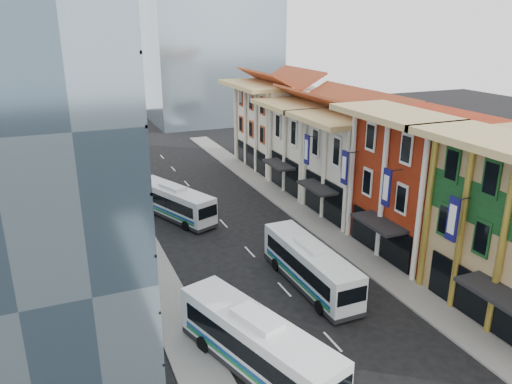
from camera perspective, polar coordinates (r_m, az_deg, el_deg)
name	(u,v)px	position (r m, az deg, el deg)	size (l,w,h in m)	color
sidewalk_right	(334,236)	(47.51, 8.87, -4.97)	(3.00, 90.00, 0.15)	slate
sidewalk_left	(153,269)	(41.90, -11.68, -8.57)	(3.00, 90.00, 0.15)	slate
shophouse_red	(424,184)	(44.82, 18.61, 0.86)	(8.00, 10.00, 12.00)	maroon
shophouse_cream_near	(360,167)	(52.25, 11.77, 2.83)	(8.00, 9.00, 10.00)	#EEE6CF
shophouse_cream_mid	(317,147)	(59.61, 6.95, 5.09)	(8.00, 9.00, 10.00)	#EEE6CF
shophouse_cream_far	(279,127)	(68.60, 2.65, 7.47)	(8.00, 12.00, 11.00)	#EEE6CF
office_tower	(6,94)	(34.10, -26.68, 9.96)	(12.00, 26.00, 30.00)	#445A6C
office_block_far	(40,142)	(58.07, -23.45, 5.31)	(10.00, 18.00, 14.00)	gray
bus_left_near	(257,344)	(29.49, 0.11, -16.95)	(2.74, 11.72, 3.76)	white
bus_left_far	(174,201)	(51.49, -9.40, -1.06)	(2.57, 10.97, 3.52)	silver
bus_right	(310,265)	(38.15, 6.21, -8.28)	(2.60, 11.11, 3.56)	silver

